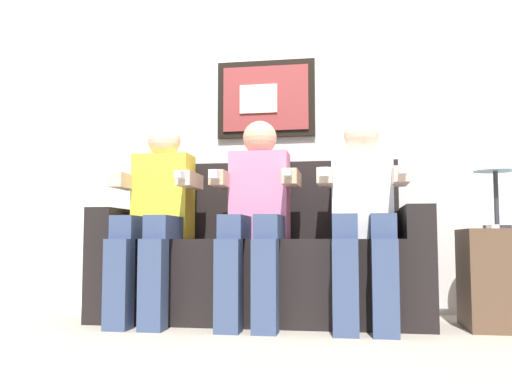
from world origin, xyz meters
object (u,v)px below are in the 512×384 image
object	(u,v)px
couch	(261,264)
person_on_left	(156,211)
person_in_middle	(256,210)
spare_remote_on_table	(492,227)
table_lamp	(495,160)
person_on_right	(363,209)
side_table_right	(504,279)

from	to	relation	value
couch	person_on_left	size ratio (longest dim) A/B	1.63
person_on_left	person_in_middle	bearing A→B (deg)	-0.05
person_in_middle	spare_remote_on_table	distance (m)	1.20
person_in_middle	spare_remote_on_table	xyz separation A→B (m)	(1.19, 0.01, -0.10)
couch	spare_remote_on_table	world-z (taller)	couch
person_on_left	table_lamp	world-z (taller)	person_on_left
couch	person_on_right	world-z (taller)	person_on_right
side_table_right	table_lamp	size ratio (longest dim) A/B	1.09
person_in_middle	table_lamp	world-z (taller)	person_in_middle
person_on_right	side_table_right	world-z (taller)	person_on_right
person_on_right	spare_remote_on_table	distance (m)	0.64
table_lamp	person_on_right	bearing A→B (deg)	-171.72
table_lamp	person_in_middle	bearing A→B (deg)	-175.44
person_on_left	table_lamp	distance (m)	1.82
side_table_right	person_in_middle	bearing A→B (deg)	-177.19
person_on_left	person_on_right	size ratio (longest dim) A/B	1.00
spare_remote_on_table	person_on_left	bearing A→B (deg)	-179.71
person_on_left	couch	bearing A→B (deg)	16.58
table_lamp	spare_remote_on_table	world-z (taller)	table_lamp
person_in_middle	couch	bearing A→B (deg)	89.98
person_in_middle	table_lamp	distance (m)	1.27
person_on_left	side_table_right	world-z (taller)	person_on_left
person_on_left	person_in_middle	xyz separation A→B (m)	(0.56, -0.00, 0.00)
side_table_right	person_on_right	bearing A→B (deg)	-174.94
couch	person_in_middle	bearing A→B (deg)	-90.02
side_table_right	couch	bearing A→B (deg)	175.19
person_on_right	table_lamp	size ratio (longest dim) A/B	2.41
person_on_left	person_in_middle	size ratio (longest dim) A/B	1.00
person_on_left	side_table_right	distance (m)	1.85
person_on_left	person_on_right	world-z (taller)	same
person_in_middle	person_on_right	distance (m)	0.56
couch	spare_remote_on_table	size ratio (longest dim) A/B	13.92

